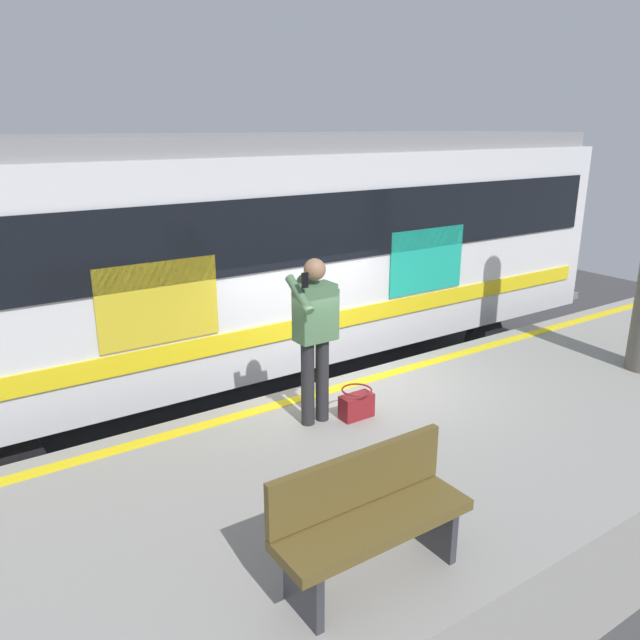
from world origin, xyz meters
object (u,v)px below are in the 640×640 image
Objects in this scene: bench at (369,515)px; train_carriage at (256,243)px; handbag at (357,404)px; passenger at (315,328)px.

train_carriage is at bearing -110.92° from bench.
bench is (2.00, 5.24, -0.85)m from train_carriage.
bench is (1.41, 1.99, 0.33)m from handbag.
train_carriage is at bearing -108.11° from passenger.
train_carriage reaches higher than passenger.
train_carriage is 6.65× the size of passenger.
train_carriage reaches higher than handbag.
handbag is (-0.42, 0.18, -0.89)m from passenger.
passenger is at bearing -23.45° from handbag.
passenger is 2.45m from bench.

